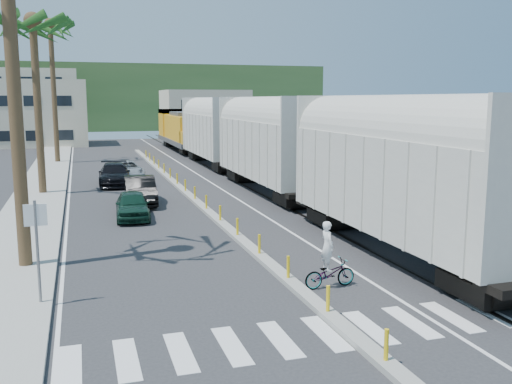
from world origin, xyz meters
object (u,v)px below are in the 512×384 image
street_sign (37,238)px  car_lead (132,205)px  car_second (140,190)px  cyclist (329,267)px

street_sign → car_lead: (3.53, 11.28, -1.31)m
street_sign → car_second: size_ratio=0.65×
street_sign → car_second: street_sign is taller
car_second → cyclist: cyclist is taller
street_sign → cyclist: (8.31, -0.84, -1.31)m
street_sign → car_second: bearing=74.1°
street_sign → cyclist: bearing=-5.8°
cyclist → car_second: bearing=10.1°
car_lead → cyclist: bearing=-65.0°
car_lead → car_second: car_second is taller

